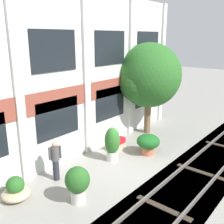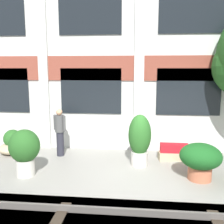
{
  "view_description": "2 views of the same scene",
  "coord_description": "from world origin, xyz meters",
  "px_view_note": "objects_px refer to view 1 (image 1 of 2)",
  "views": [
    {
      "loc": [
        -8.73,
        -6.13,
        5.73
      ],
      "look_at": [
        0.95,
        1.92,
        2.07
      ],
      "focal_mm": 42.0,
      "sensor_mm": 36.0,
      "label": 1
    },
    {
      "loc": [
        -0.01,
        -6.97,
        3.11
      ],
      "look_at": [
        -0.9,
        1.78,
        1.63
      ],
      "focal_mm": 42.0,
      "sensor_mm": 36.0,
      "label": 2
    }
  ],
  "objects_px": {
    "broadleaf_tree": "(149,77)",
    "resident_by_doorway": "(55,159)",
    "potted_plant_glazed_jar": "(148,143)",
    "potted_plant_wide_bowl": "(16,190)",
    "potted_plant_ribbed_drum": "(77,182)",
    "potted_plant_fluted_column": "(112,143)",
    "potted_plant_square_trough": "(118,144)"
  },
  "relations": [
    {
      "from": "potted_plant_ribbed_drum",
      "to": "potted_plant_fluted_column",
      "type": "height_order",
      "value": "potted_plant_fluted_column"
    },
    {
      "from": "potted_plant_ribbed_drum",
      "to": "potted_plant_fluted_column",
      "type": "relative_size",
      "value": 0.83
    },
    {
      "from": "broadleaf_tree",
      "to": "potted_plant_glazed_jar",
      "type": "distance_m",
      "value": 4.22
    },
    {
      "from": "broadleaf_tree",
      "to": "potted_plant_wide_bowl",
      "type": "bearing_deg",
      "value": -179.58
    },
    {
      "from": "potted_plant_wide_bowl",
      "to": "broadleaf_tree",
      "type": "bearing_deg",
      "value": 0.42
    },
    {
      "from": "potted_plant_glazed_jar",
      "to": "potted_plant_fluted_column",
      "type": "xyz_separation_m",
      "value": [
        -1.69,
        0.93,
        0.27
      ]
    },
    {
      "from": "potted_plant_ribbed_drum",
      "to": "potted_plant_fluted_column",
      "type": "distance_m",
      "value": 3.51
    },
    {
      "from": "potted_plant_ribbed_drum",
      "to": "potted_plant_wide_bowl",
      "type": "relative_size",
      "value": 1.33
    },
    {
      "from": "potted_plant_fluted_column",
      "to": "potted_plant_glazed_jar",
      "type": "bearing_deg",
      "value": -28.8
    },
    {
      "from": "potted_plant_ribbed_drum",
      "to": "resident_by_doorway",
      "type": "bearing_deg",
      "value": 74.94
    },
    {
      "from": "potted_plant_square_trough",
      "to": "potted_plant_wide_bowl",
      "type": "distance_m",
      "value": 5.8
    },
    {
      "from": "potted_plant_square_trough",
      "to": "potted_plant_fluted_column",
      "type": "distance_m",
      "value": 1.47
    },
    {
      "from": "potted_plant_square_trough",
      "to": "resident_by_doorway",
      "type": "bearing_deg",
      "value": 179.19
    },
    {
      "from": "broadleaf_tree",
      "to": "potted_plant_square_trough",
      "type": "bearing_deg",
      "value": -176.74
    },
    {
      "from": "potted_plant_glazed_jar",
      "to": "potted_plant_square_trough",
      "type": "xyz_separation_m",
      "value": [
        -0.51,
        1.54,
        -0.35
      ]
    },
    {
      "from": "potted_plant_wide_bowl",
      "to": "resident_by_doorway",
      "type": "bearing_deg",
      "value": -1.81
    },
    {
      "from": "potted_plant_fluted_column",
      "to": "resident_by_doorway",
      "type": "relative_size",
      "value": 0.98
    },
    {
      "from": "broadleaf_tree",
      "to": "resident_by_doorway",
      "type": "height_order",
      "value": "broadleaf_tree"
    },
    {
      "from": "potted_plant_glazed_jar",
      "to": "potted_plant_fluted_column",
      "type": "bearing_deg",
      "value": 151.2
    },
    {
      "from": "potted_plant_glazed_jar",
      "to": "potted_plant_fluted_column",
      "type": "distance_m",
      "value": 1.95
    },
    {
      "from": "potted_plant_ribbed_drum",
      "to": "potted_plant_square_trough",
      "type": "height_order",
      "value": "potted_plant_ribbed_drum"
    },
    {
      "from": "potted_plant_square_trough",
      "to": "potted_plant_fluted_column",
      "type": "relative_size",
      "value": 0.66
    },
    {
      "from": "potted_plant_glazed_jar",
      "to": "broadleaf_tree",
      "type": "bearing_deg",
      "value": 33.19
    },
    {
      "from": "potted_plant_square_trough",
      "to": "potted_plant_glazed_jar",
      "type": "bearing_deg",
      "value": -71.74
    },
    {
      "from": "broadleaf_tree",
      "to": "potted_plant_fluted_column",
      "type": "bearing_deg",
      "value": -169.64
    },
    {
      "from": "broadleaf_tree",
      "to": "potted_plant_glazed_jar",
      "type": "bearing_deg",
      "value": -146.81
    },
    {
      "from": "resident_by_doorway",
      "to": "broadleaf_tree",
      "type": "bearing_deg",
      "value": 115.75
    },
    {
      "from": "potted_plant_glazed_jar",
      "to": "potted_plant_wide_bowl",
      "type": "xyz_separation_m",
      "value": [
        -6.31,
        1.65,
        -0.27
      ]
    },
    {
      "from": "potted_plant_glazed_jar",
      "to": "potted_plant_fluted_column",
      "type": "relative_size",
      "value": 0.7
    },
    {
      "from": "potted_plant_fluted_column",
      "to": "potted_plant_wide_bowl",
      "type": "distance_m",
      "value": 4.7
    },
    {
      "from": "potted_plant_square_trough",
      "to": "resident_by_doorway",
      "type": "relative_size",
      "value": 0.65
    },
    {
      "from": "potted_plant_ribbed_drum",
      "to": "resident_by_doorway",
      "type": "distance_m",
      "value": 1.89
    }
  ]
}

